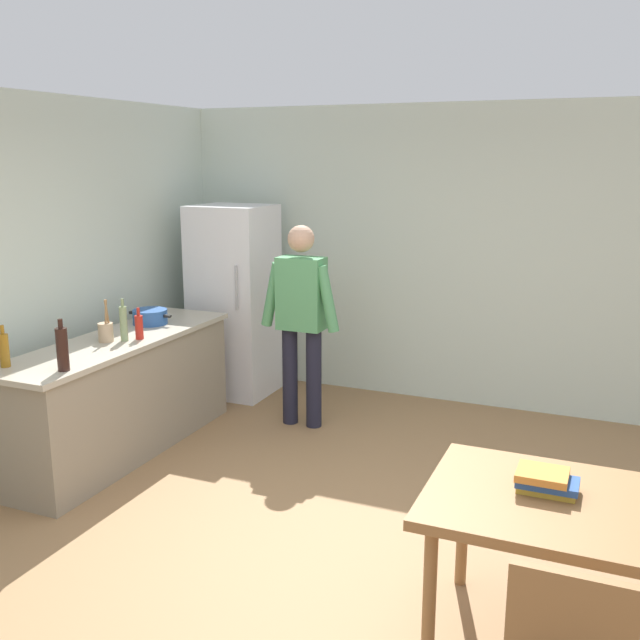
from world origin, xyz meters
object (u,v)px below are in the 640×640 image
bottle_wine_dark (62,349)px  bottle_oil_amber (4,350)px  book_stack (546,481)px  refrigerator (234,301)px  dining_table (584,520)px  cooking_pot (150,317)px  bottle_sauce_red (139,327)px  bottle_vinegar_tall (124,323)px  utensil_jar (106,331)px  person (301,313)px

bottle_wine_dark → bottle_oil_amber: bottle_wine_dark is taller
bottle_wine_dark → book_stack: size_ratio=1.24×
refrigerator → dining_table: (3.30, -2.70, -0.23)m
refrigerator → cooking_pot: size_ratio=4.50×
refrigerator → bottle_wine_dark: size_ratio=5.29×
bottle_sauce_red → bottle_wine_dark: size_ratio=0.71×
cooking_pot → bottle_wine_dark: size_ratio=1.18×
dining_table → bottle_wine_dark: size_ratio=4.12×
refrigerator → bottle_vinegar_tall: bearing=-90.2°
refrigerator → bottle_oil_amber: size_ratio=6.43×
bottle_oil_amber → utensil_jar: bearing=77.2°
utensil_jar → book_stack: 3.38m
bottle_wine_dark → bottle_oil_amber: size_ratio=1.21×
book_stack → bottle_wine_dark: bearing=175.4°
cooking_pot → bottle_sauce_red: bottle_sauce_red is taller
cooking_pot → utensil_jar: utensil_jar is taller
dining_table → book_stack: 0.23m
dining_table → bottle_wine_dark: bearing=174.7°
bottle_vinegar_tall → bottle_wine_dark: size_ratio=0.94×
dining_table → book_stack: book_stack is taller
book_stack → bottle_oil_amber: bearing=177.3°
refrigerator → person: bearing=-30.2°
bottle_sauce_red → person: bearing=48.2°
bottle_oil_amber → book_stack: size_ratio=1.02×
person → book_stack: (2.17, -2.09, -0.18)m
refrigerator → cooking_pot: refrigerator is taller
refrigerator → bottle_vinegar_tall: size_ratio=5.62×
dining_table → cooking_pot: cooking_pot is taller
bottle_wine_dark → bottle_oil_amber: (-0.41, -0.08, -0.03)m
person → bottle_wine_dark: 2.03m
dining_table → bottle_oil_amber: bottle_oil_amber is taller
bottle_sauce_red → bottle_wine_dark: 0.86m
bottle_sauce_red → bottle_oil_amber: (-0.36, -0.94, 0.02)m
utensil_jar → bottle_oil_amber: utensil_jar is taller
dining_table → bottle_sauce_red: bottle_sauce_red is taller
person → dining_table: (2.35, -2.15, -0.31)m
person → bottle_sauce_red: bearing=-131.8°
person → bottle_oil_amber: (-1.25, -1.93, 0.04)m
refrigerator → person: size_ratio=1.06×
bottle_sauce_red → bottle_wine_dark: (0.05, -0.86, 0.05)m
bottle_wine_dark → bottle_oil_amber: bearing=-169.1°
cooking_pot → bottle_sauce_red: bearing=-63.1°
person → dining_table: size_ratio=1.21×
bottle_wine_dark → bottle_vinegar_tall: bearing=98.9°
utensil_jar → bottle_sauce_red: size_ratio=1.33×
utensil_jar → book_stack: utensil_jar is taller
person → bottle_sauce_red: 1.33m
dining_table → refrigerator: bearing=140.7°
utensil_jar → bottle_wine_dark: 0.74m
bottle_sauce_red → bottle_wine_dark: bearing=-86.7°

